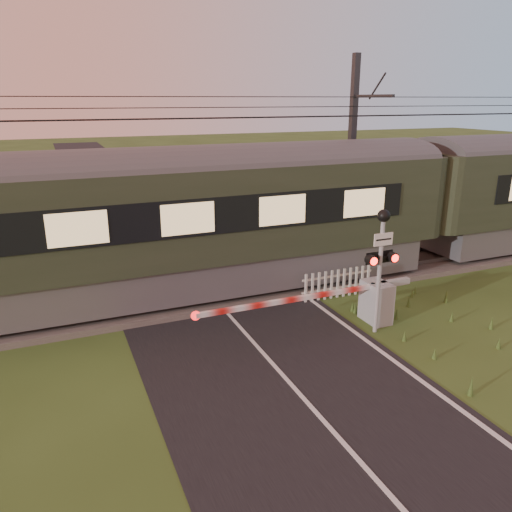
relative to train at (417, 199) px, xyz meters
name	(u,v)px	position (x,y,z in m)	size (l,w,h in m)	color
ground	(303,399)	(-8.15, -6.50, -2.48)	(160.00, 160.00, 0.00)	#334A1C
road	(310,405)	(-8.13, -6.73, -2.47)	(6.00, 140.00, 0.03)	black
track_bed	(209,291)	(-8.15, 0.00, -2.41)	(140.00, 3.40, 0.39)	#47423D
overhead_wires	(204,110)	(-8.15, 0.00, 3.25)	(120.00, 0.62, 0.62)	black
train	(417,199)	(0.00, 0.00, 0.00)	(47.13, 3.25, 4.40)	slate
boom_gate	(369,301)	(-4.69, -3.83, -1.83)	(6.42, 0.90, 1.19)	gray
crossing_signal	(381,250)	(-4.85, -4.41, -0.15)	(0.86, 0.35, 3.39)	gray
picket_fence	(338,283)	(-4.49, -1.89, -2.01)	(2.51, 0.08, 0.93)	silver
catenary_mast	(352,154)	(-1.49, 2.23, 1.50)	(0.24, 2.47, 7.67)	#2D2D30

